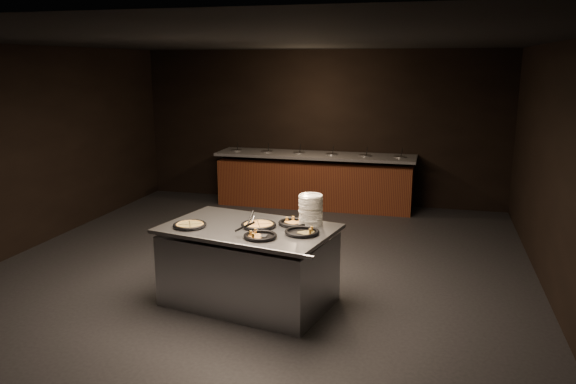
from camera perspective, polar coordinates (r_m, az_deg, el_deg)
name	(u,v)px	position (r m, az deg, el deg)	size (l,w,h in m)	color
room	(255,162)	(6.97, -3.37, 3.05)	(7.02, 8.02, 2.92)	black
salad_bar	(315,184)	(10.54, 2.71, 0.85)	(3.70, 0.83, 1.18)	#613116
serving_counter	(249,266)	(6.35, -4.00, -7.54)	(2.04, 1.54, 0.89)	#ACAFB3
plate_stack	(311,210)	(6.25, 2.32, -1.83)	(0.27, 0.27, 0.34)	white
pan_veggie_whole	(190,225)	(6.29, -9.95, -3.32)	(0.37, 0.37, 0.04)	black
pan_cheese_whole	(259,225)	(6.21, -3.01, -3.36)	(0.39, 0.39, 0.04)	black
pan_cheese_slices_a	(293,223)	(6.28, 0.54, -3.15)	(0.34, 0.34, 0.04)	black
pan_cheese_slices_b	(260,236)	(5.82, -2.83, -4.48)	(0.35, 0.35, 0.04)	black
pan_veggie_slices	(302,232)	(5.95, 1.44, -4.08)	(0.37, 0.37, 0.04)	black
server_left	(252,219)	(6.26, -3.69, -2.72)	(0.09, 0.31, 0.14)	#ACAFB3
server_right	(249,229)	(5.83, -3.95, -3.80)	(0.34, 0.10, 0.16)	#ACAFB3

